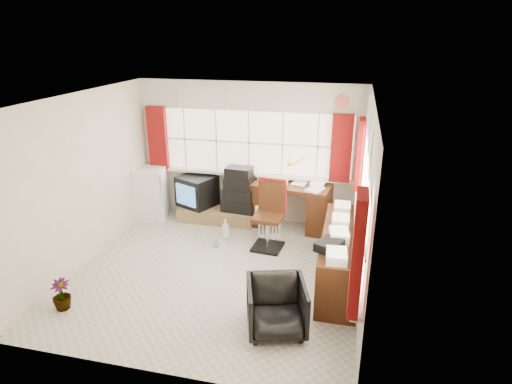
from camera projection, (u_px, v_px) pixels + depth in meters
ground at (217, 272)px, 6.22m from camera, size 4.00×4.00×0.00m
room_walls at (213, 174)px, 5.69m from camera, size 4.00×4.00×4.00m
window_back at (249, 170)px, 7.65m from camera, size 3.70×0.12×3.60m
window_right at (359, 226)px, 5.47m from camera, size 0.12×3.70×3.60m
curtains at (292, 163)px, 6.35m from camera, size 3.83×3.83×1.15m
overhead_cabinets at (298, 108)px, 6.11m from camera, size 3.98×3.98×0.48m
desk at (290, 203)px, 7.53m from camera, size 1.49×0.88×0.85m
desk_lamp at (304, 164)px, 7.49m from camera, size 0.15×0.12×0.43m
task_chair at (270, 212)px, 6.81m from camera, size 0.50×0.53×1.11m
office_chair at (276, 307)px, 4.92m from camera, size 0.83×0.85×0.62m
radiator at (269, 225)px, 7.20m from camera, size 0.40×0.26×0.56m
credenza at (340, 255)px, 5.89m from camera, size 0.50×2.00×0.85m
file_tray at (329, 245)px, 5.28m from camera, size 0.38×0.42×0.11m
tv_bench at (217, 214)px, 7.86m from camera, size 1.40×0.50×0.25m
crt_tv at (197, 191)px, 7.87m from camera, size 0.78×0.76×0.56m
hifi_stack at (239, 191)px, 7.60m from camera, size 0.63×0.43×0.81m
mini_fridge at (151, 193)px, 7.93m from camera, size 0.66×0.66×0.94m
spray_bottle_a at (226, 229)px, 7.20m from camera, size 0.13×0.13×0.33m
spray_bottle_b at (217, 242)px, 6.92m from camera, size 0.08×0.08×0.18m
flower_vase at (61, 295)px, 5.34m from camera, size 0.30×0.30×0.41m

